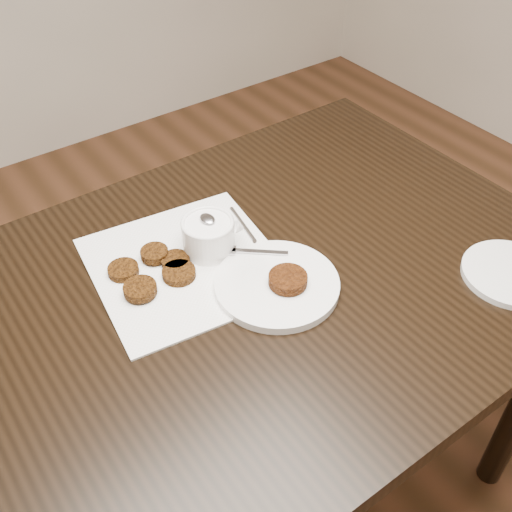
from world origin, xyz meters
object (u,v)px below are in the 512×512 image
Objects in this scene: table at (234,412)px; plate_empty at (511,274)px; napkin at (186,265)px; sauce_ramekin at (207,222)px; plate_with_patty at (277,281)px.

table is 7.45× the size of plate_empty.
plate_empty reaches higher than table.
sauce_ramekin is (0.06, 0.01, 0.07)m from napkin.
sauce_ramekin is 0.76× the size of plate_empty.
plate_empty is (0.46, -0.37, 0.00)m from napkin.
sauce_ramekin reaches higher than plate_empty.
plate_with_patty is (0.10, -0.14, 0.01)m from napkin.
sauce_ramekin is at bearing 74.55° from table.
plate_with_patty is at bearing 148.11° from plate_empty.
plate_with_patty is at bearing -54.82° from napkin.
sauce_ramekin is 0.17m from plate_with_patty.
napkin is at bearing 125.18° from plate_with_patty.
table is at bearing 151.76° from plate_with_patty.
plate_with_patty is 1.26× the size of plate_empty.
napkin is at bearing -171.24° from sauce_ramekin.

